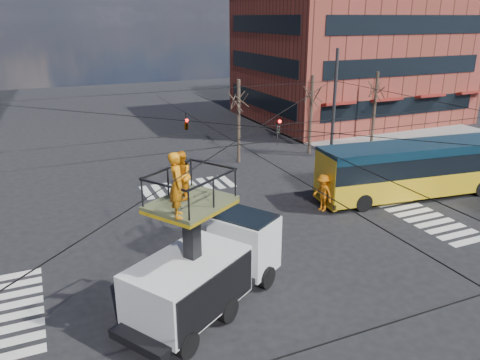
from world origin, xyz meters
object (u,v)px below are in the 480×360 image
Objects in this scene: traffic_cone at (123,315)px; worker_ground at (154,305)px; utility_truck at (207,256)px; flagger at (323,193)px; city_bus at (419,168)px.

traffic_cone is 0.37× the size of worker_ground.
utility_truck is 11.50× the size of traffic_cone.
worker_ground is at bearing 160.42° from utility_truck.
utility_truck is 2.46m from worker_ground.
flagger is (8.80, 5.90, -1.01)m from utility_truck.
utility_truck is 4.21× the size of worker_ground.
flagger is at bearing -176.24° from city_bus.
city_bus is 18.30m from worker_ground.
utility_truck reaches higher than city_bus.
traffic_cone is (-3.07, 0.18, -1.73)m from utility_truck.
city_bus is at bearing -12.11° from utility_truck.
flagger is (-6.35, 0.33, -0.69)m from city_bus.
flagger is at bearing 1.56° from utility_truck.
utility_truck is 3.46× the size of flagger.
utility_truck is 16.14m from city_bus.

